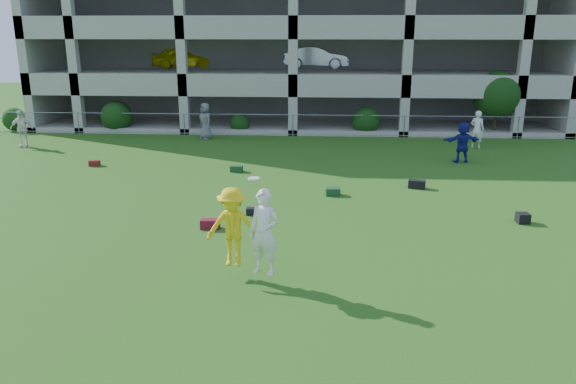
# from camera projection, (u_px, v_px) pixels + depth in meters

# --- Properties ---
(ground) EXTENTS (100.00, 100.00, 0.00)m
(ground) POSITION_uv_depth(u_px,v_px,m) (244.00, 289.00, 12.46)
(ground) COLOR #235114
(ground) RESTS_ON ground
(bystander_b) EXTENTS (1.13, 0.60, 1.83)m
(bystander_b) POSITION_uv_depth(u_px,v_px,m) (22.00, 129.00, 27.48)
(bystander_b) COLOR silver
(bystander_b) RESTS_ON ground
(bystander_c) EXTENTS (1.06, 1.10, 1.90)m
(bystander_c) POSITION_uv_depth(u_px,v_px,m) (205.00, 121.00, 29.54)
(bystander_c) COLOR slate
(bystander_c) RESTS_ON ground
(bystander_d) EXTENTS (1.71, 0.83, 1.77)m
(bystander_d) POSITION_uv_depth(u_px,v_px,m) (462.00, 142.00, 24.27)
(bystander_d) COLOR navy
(bystander_d) RESTS_ON ground
(bystander_e) EXTENTS (0.80, 0.72, 1.83)m
(bystander_e) POSITION_uv_depth(u_px,v_px,m) (477.00, 129.00, 27.27)
(bystander_e) COLOR white
(bystander_e) RESTS_ON ground
(bag_red_a) EXTENTS (0.56, 0.32, 0.28)m
(bag_red_a) POSITION_uv_depth(u_px,v_px,m) (210.00, 224.00, 16.24)
(bag_red_a) COLOR #510E15
(bag_red_a) RESTS_ON ground
(bag_black_b) EXTENTS (0.41, 0.27, 0.22)m
(bag_black_b) POSITION_uv_depth(u_px,v_px,m) (253.00, 211.00, 17.47)
(bag_black_b) COLOR black
(bag_black_b) RESTS_ON ground
(bag_green_c) EXTENTS (0.53, 0.39, 0.26)m
(bag_green_c) POSITION_uv_depth(u_px,v_px,m) (333.00, 192.00, 19.56)
(bag_green_c) COLOR #153A17
(bag_green_c) RESTS_ON ground
(crate_d) EXTENTS (0.38, 0.38, 0.30)m
(crate_d) POSITION_uv_depth(u_px,v_px,m) (523.00, 218.00, 16.72)
(crate_d) COLOR black
(crate_d) RESTS_ON ground
(bag_black_e) EXTENTS (0.66, 0.44, 0.30)m
(bag_black_e) POSITION_uv_depth(u_px,v_px,m) (417.00, 184.00, 20.42)
(bag_black_e) COLOR black
(bag_black_e) RESTS_ON ground
(bag_red_f) EXTENTS (0.50, 0.37, 0.24)m
(bag_red_f) POSITION_uv_depth(u_px,v_px,m) (95.00, 163.00, 23.81)
(bag_red_f) COLOR #571F0E
(bag_red_f) RESTS_ON ground
(bag_green_g) EXTENTS (0.50, 0.30, 0.25)m
(bag_green_g) POSITION_uv_depth(u_px,v_px,m) (237.00, 169.00, 22.82)
(bag_green_g) COLOR #14371A
(bag_green_g) RESTS_ON ground
(frisbee_contest) EXTENTS (1.78, 0.97, 2.19)m
(frisbee_contest) POSITION_uv_depth(u_px,v_px,m) (242.00, 228.00, 12.63)
(frisbee_contest) COLOR yellow
(frisbee_contest) RESTS_ON ground
(parking_garage) EXTENTS (30.00, 14.00, 12.00)m
(parking_garage) POSITION_uv_depth(u_px,v_px,m) (300.00, 23.00, 37.36)
(parking_garage) COLOR #9E998C
(parking_garage) RESTS_ON ground
(fence) EXTENTS (36.06, 0.06, 1.20)m
(fence) POSITION_uv_depth(u_px,v_px,m) (293.00, 125.00, 30.51)
(fence) COLOR gray
(fence) RESTS_ON ground
(shrub_row) EXTENTS (34.38, 2.52, 3.50)m
(shrub_row) POSITION_uv_depth(u_px,v_px,m) (377.00, 107.00, 30.65)
(shrub_row) COLOR #163D11
(shrub_row) RESTS_ON ground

